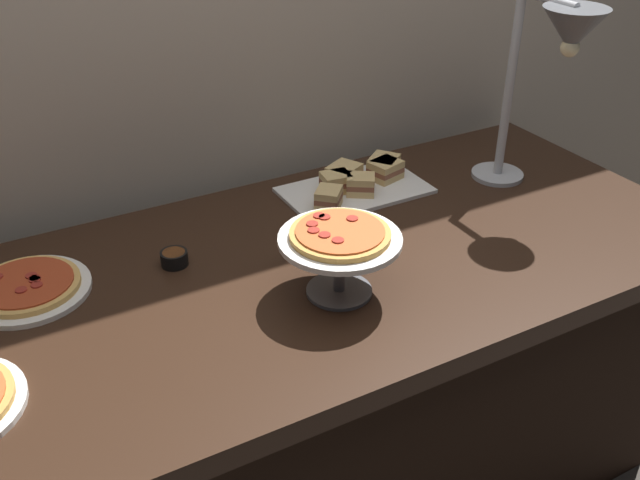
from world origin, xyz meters
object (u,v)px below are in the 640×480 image
pizza_plate_raised_stand (340,243)px  sandwich_platter (357,182)px  heat_lamp (559,50)px  sauce_cup_near (174,258)px  pizza_plate_front (27,288)px

pizza_plate_raised_stand → sandwich_platter: (0.28, 0.38, -0.10)m
heat_lamp → sauce_cup_near: (-0.92, 0.14, -0.37)m
heat_lamp → sauce_cup_near: heat_lamp is taller
sandwich_platter → pizza_plate_front: bearing=-175.4°
pizza_plate_front → pizza_plate_raised_stand: bearing=-28.9°
heat_lamp → sandwich_platter: (-0.38, 0.26, -0.36)m
sandwich_platter → heat_lamp: bearing=-34.0°
pizza_plate_front → sandwich_platter: 0.85m
pizza_plate_raised_stand → sandwich_platter: pizza_plate_raised_stand is taller
sandwich_platter → sauce_cup_near: sandwich_platter is taller
sauce_cup_near → pizza_plate_raised_stand: bearing=-45.5°
pizza_plate_front → pizza_plate_raised_stand: 0.66m
pizza_plate_front → sauce_cup_near: size_ratio=4.30×
heat_lamp → pizza_plate_raised_stand: heat_lamp is taller
pizza_plate_front → pizza_plate_raised_stand: size_ratio=1.03×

